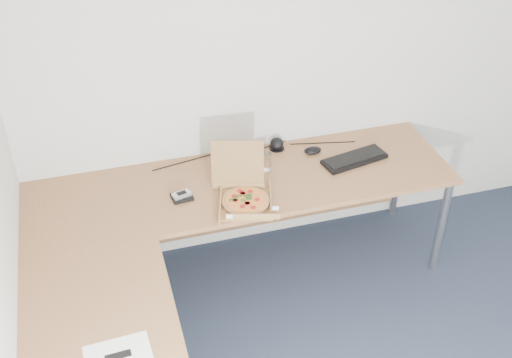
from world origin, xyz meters
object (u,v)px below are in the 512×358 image
object	(u,v)px
keyboard	(354,159)
desk	(204,242)
drinking_glass	(266,161)
pizza_box	(245,197)
wallet	(182,197)

from	to	relation	value
keyboard	desk	bearing A→B (deg)	-168.46
drinking_glass	desk	bearing A→B (deg)	-134.16
pizza_box	wallet	distance (m)	0.36
desk	drinking_glass	world-z (taller)	drinking_glass
drinking_glass	keyboard	world-z (taller)	drinking_glass
desk	pizza_box	xyz separation A→B (m)	(0.29, 0.23, 0.07)
desk	drinking_glass	distance (m)	0.72
drinking_glass	keyboard	bearing A→B (deg)	-7.00
desk	keyboard	world-z (taller)	keyboard
desk	keyboard	distance (m)	1.13
pizza_box	desk	bearing A→B (deg)	-125.57
pizza_box	keyboard	size ratio (longest dim) A/B	0.85
desk	drinking_glass	xyz separation A→B (m)	(0.50, 0.51, 0.09)
desk	wallet	size ratio (longest dim) A/B	21.81
drinking_glass	wallet	bearing A→B (deg)	-164.81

